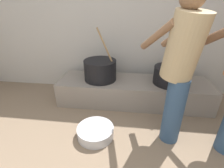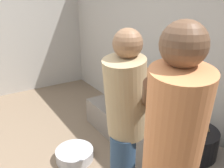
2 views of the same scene
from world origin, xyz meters
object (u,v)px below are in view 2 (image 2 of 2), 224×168
(metal_mixing_bowl, at_px, (75,154))
(cooking_pot_main, at_px, (129,100))
(cooking_pot_secondary, at_px, (192,141))
(cook_in_orange_shirt, at_px, (172,156))
(cook_in_tan_shirt, at_px, (125,118))

(metal_mixing_bowl, bearing_deg, cooking_pot_main, 95.69)
(metal_mixing_bowl, bearing_deg, cooking_pot_secondary, 40.58)
(cooking_pot_main, height_order, cooking_pot_secondary, cooking_pot_main)
(cook_in_orange_shirt, height_order, metal_mixing_bowl, cook_in_orange_shirt)
(cook_in_orange_shirt, xyz_separation_m, metal_mixing_bowl, (-1.37, 0.00, -0.88))
(cooking_pot_main, xyz_separation_m, cook_in_tan_shirt, (0.90, -0.71, 0.37))
(cooking_pot_secondary, distance_m, cook_in_tan_shirt, 0.81)
(cooking_pot_main, height_order, metal_mixing_bowl, cooking_pot_main)
(cooking_pot_secondary, distance_m, metal_mixing_bowl, 1.28)
(cook_in_tan_shirt, bearing_deg, cooking_pot_secondary, 81.64)
(cooking_pot_secondary, bearing_deg, metal_mixing_bowl, -139.42)
(cooking_pot_secondary, xyz_separation_m, metal_mixing_bowl, (-0.92, -0.79, -0.42))
(cook_in_orange_shirt, bearing_deg, metal_mixing_bowl, 179.89)
(cook_in_orange_shirt, relative_size, cook_in_tan_shirt, 1.07)
(cooking_pot_secondary, bearing_deg, cook_in_orange_shirt, -60.47)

